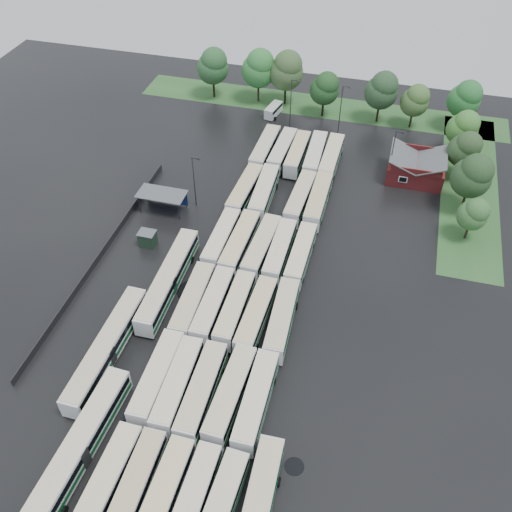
# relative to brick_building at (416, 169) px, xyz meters

# --- Properties ---
(ground) EXTENTS (160.00, 160.00, 0.00)m
(ground) POSITION_rel_brick_building_xyz_m (-24.00, -42.77, -1.87)
(ground) COLOR black
(ground) RESTS_ON ground
(brick_building) EXTENTS (10.07, 8.60, 5.39)m
(brick_building) POSITION_rel_brick_building_xyz_m (0.00, 0.00, 0.00)
(brick_building) COLOR maroon
(brick_building) RESTS_ON ground
(wash_shed) EXTENTS (8.20, 4.20, 3.58)m
(wash_shed) POSITION_rel_brick_building_xyz_m (-41.20, -20.74, 1.12)
(wash_shed) COLOR #2D2D30
(wash_shed) RESTS_ON ground
(utility_hut) EXTENTS (2.70, 2.20, 2.62)m
(utility_hut) POSITION_rel_brick_building_xyz_m (-40.20, -30.17, -0.55)
(utility_hut) COLOR black
(utility_hut) RESTS_ON ground
(grass_strip_north) EXTENTS (80.00, 10.00, 0.01)m
(grass_strip_north) POSITION_rel_brick_building_xyz_m (-22.00, 22.03, -1.86)
(grass_strip_north) COLOR #2B5926
(grass_strip_north) RESTS_ON ground
(grass_strip_east) EXTENTS (10.00, 50.00, 0.01)m
(grass_strip_east) POSITION_rel_brick_building_xyz_m (10.00, 0.03, -1.86)
(grass_strip_east) COLOR #2B5926
(grass_strip_east) RESTS_ON ground
(west_fence) EXTENTS (0.10, 50.00, 1.20)m
(west_fence) POSITION_rel_brick_building_xyz_m (-46.20, -34.77, -1.27)
(west_fence) COLOR #2D2D30
(west_fence) RESTS_ON ground
(bus_r0c0) EXTENTS (2.93, 13.09, 3.63)m
(bus_r0c0) POSITION_rel_brick_building_xyz_m (-28.24, -68.97, 0.13)
(bus_r0c0) COLOR silver
(bus_r0c0) RESTS_ON ground
(bus_r0c1) EXTENTS (2.94, 12.78, 3.54)m
(bus_r0c1) POSITION_rel_brick_building_xyz_m (-25.13, -68.68, 0.08)
(bus_r0c1) COLOR silver
(bus_r0c1) RESTS_ON ground
(bus_r0c2) EXTENTS (2.85, 13.15, 3.66)m
(bus_r0c2) POSITION_rel_brick_building_xyz_m (-21.84, -69.02, 0.15)
(bus_r0c2) COLOR silver
(bus_r0c2) RESTS_ON ground
(bus_r0c3) EXTENTS (2.76, 12.61, 3.50)m
(bus_r0c3) POSITION_rel_brick_building_xyz_m (-18.69, -68.54, 0.06)
(bus_r0c3) COLOR silver
(bus_r0c3) RESTS_ON ground
(bus_r0c4) EXTENTS (3.16, 12.72, 3.52)m
(bus_r0c4) POSITION_rel_brick_building_xyz_m (-15.67, -68.60, 0.07)
(bus_r0c4) COLOR silver
(bus_r0c4) RESTS_ON ground
(bus_r1c0) EXTENTS (3.06, 13.15, 3.64)m
(bus_r1c0) POSITION_rel_brick_building_xyz_m (-28.22, -54.89, 0.14)
(bus_r1c0) COLOR silver
(bus_r1c0) RESTS_ON ground
(bus_r1c1) EXTENTS (3.21, 13.13, 3.63)m
(bus_r1c1) POSITION_rel_brick_building_xyz_m (-25.37, -55.23, 0.13)
(bus_r1c1) COLOR silver
(bus_r1c1) RESTS_ON ground
(bus_r1c2) EXTENTS (3.08, 13.34, 3.70)m
(bus_r1c2) POSITION_rel_brick_building_xyz_m (-22.19, -55.37, 0.17)
(bus_r1c2) COLOR silver
(bus_r1c2) RESTS_ON ground
(bus_r1c3) EXTENTS (3.21, 13.28, 3.67)m
(bus_r1c3) POSITION_rel_brick_building_xyz_m (-18.68, -54.85, 0.15)
(bus_r1c3) COLOR silver
(bus_r1c3) RESTS_ON ground
(bus_r1c4) EXTENTS (2.98, 13.22, 3.67)m
(bus_r1c4) POSITION_rel_brick_building_xyz_m (-15.43, -54.90, 0.15)
(bus_r1c4) COLOR silver
(bus_r1c4) RESTS_ON ground
(bus_r2c0) EXTENTS (3.18, 13.16, 3.64)m
(bus_r2c0) POSITION_rel_brick_building_xyz_m (-28.29, -41.63, 0.14)
(bus_r2c0) COLOR silver
(bus_r2c0) RESTS_ON ground
(bus_r2c1) EXTENTS (2.89, 12.90, 3.58)m
(bus_r2c1) POSITION_rel_brick_building_xyz_m (-25.34, -41.54, 0.10)
(bus_r2c1) COLOR silver
(bus_r2c1) RESTS_ON ground
(bus_r2c2) EXTENTS (2.78, 12.71, 3.53)m
(bus_r2c2) POSITION_rel_brick_building_xyz_m (-22.17, -41.46, 0.08)
(bus_r2c2) COLOR silver
(bus_r2c2) RESTS_ON ground
(bus_r2c3) EXTENTS (3.03, 12.86, 3.56)m
(bus_r2c3) POSITION_rel_brick_building_xyz_m (-18.98, -41.84, 0.09)
(bus_r2c3) COLOR silver
(bus_r2c3) RESTS_ON ground
(bus_r2c4) EXTENTS (3.38, 13.25, 3.66)m
(bus_r2c4) POSITION_rel_brick_building_xyz_m (-15.40, -41.55, 0.14)
(bus_r2c4) COLOR silver
(bus_r2c4) RESTS_ON ground
(bus_r3c0) EXTENTS (2.78, 12.63, 3.51)m
(bus_r3c0) POSITION_rel_brick_building_xyz_m (-28.49, -27.83, 0.07)
(bus_r3c0) COLOR silver
(bus_r3c0) RESTS_ON ground
(bus_r3c1) EXTENTS (3.18, 13.38, 3.71)m
(bus_r3c1) POSITION_rel_brick_building_xyz_m (-25.33, -28.12, 0.17)
(bus_r3c1) COLOR silver
(bus_r3c1) RESTS_ON ground
(bus_r3c2) EXTENTS (3.33, 13.10, 3.62)m
(bus_r3c2) POSITION_rel_brick_building_xyz_m (-21.86, -28.02, 0.12)
(bus_r3c2) COLOR silver
(bus_r3c2) RESTS_ON ground
(bus_r3c3) EXTENTS (2.77, 12.74, 3.54)m
(bus_r3c3) POSITION_rel_brick_building_xyz_m (-18.90, -28.17, 0.08)
(bus_r3c3) COLOR silver
(bus_r3c3) RESTS_ON ground
(bus_r3c4) EXTENTS (2.75, 12.61, 3.51)m
(bus_r3c4) POSITION_rel_brick_building_xyz_m (-15.59, -28.15, 0.06)
(bus_r3c4) COLOR silver
(bus_r3c4) RESTS_ON ground
(bus_r4c0) EXTENTS (3.33, 13.11, 3.62)m
(bus_r4c0) POSITION_rel_brick_building_xyz_m (-28.40, -14.67, 0.12)
(bus_r4c0) COLOR silver
(bus_r4c0) RESTS_ON ground
(bus_r4c1) EXTENTS (3.34, 13.40, 3.70)m
(bus_r4c1) POSITION_rel_brick_building_xyz_m (-25.03, -14.31, 0.17)
(bus_r4c1) COLOR silver
(bus_r4c1) RESTS_ON ground
(bus_r4c3) EXTENTS (3.28, 13.03, 3.60)m
(bus_r4c3) POSITION_rel_brick_building_xyz_m (-18.65, -14.20, 0.11)
(bus_r4c3) COLOR silver
(bus_r4c3) RESTS_ON ground
(bus_r4c4) EXTENTS (2.83, 13.27, 3.69)m
(bus_r4c4) POSITION_rel_brick_building_xyz_m (-15.52, -14.10, 0.17)
(bus_r4c4) COLOR silver
(bus_r4c4) RESTS_ON ground
(bus_r5c0) EXTENTS (3.03, 13.30, 3.69)m
(bus_r5c0) POSITION_rel_brick_building_xyz_m (-28.35, -0.84, 0.16)
(bus_r5c0) COLOR silver
(bus_r5c0) RESTS_ON ground
(bus_r5c1) EXTENTS (3.16, 12.80, 3.54)m
(bus_r5c1) POSITION_rel_brick_building_xyz_m (-25.04, -0.46, 0.08)
(bus_r5c1) COLOR silver
(bus_r5c1) RESTS_ON ground
(bus_r5c2) EXTENTS (2.73, 12.65, 3.52)m
(bus_r5c2) POSITION_rel_brick_building_xyz_m (-22.03, -0.78, 0.07)
(bus_r5c2) COLOR silver
(bus_r5c2) RESTS_ON ground
(bus_r5c3) EXTENTS (3.12, 13.12, 3.63)m
(bus_r5c3) POSITION_rel_brick_building_xyz_m (-18.68, -0.46, 0.13)
(bus_r5c3) COLOR silver
(bus_r5c3) RESTS_ON ground
(bus_r5c4) EXTENTS (2.90, 13.23, 3.68)m
(bus_r5c4) POSITION_rel_brick_building_xyz_m (-15.56, -0.69, 0.16)
(bus_r5c4) COLOR silver
(bus_r5c4) RESTS_ON ground
(artic_bus_west_a) EXTENTS (3.62, 20.07, 3.71)m
(artic_bus_west_a) POSITION_rel_brick_building_xyz_m (-33.08, -65.93, 0.19)
(artic_bus_west_a) COLOR silver
(artic_bus_west_a) RESTS_ON ground
(artic_bus_west_b) EXTENTS (3.16, 19.74, 3.65)m
(artic_bus_west_b) POSITION_rel_brick_building_xyz_m (-33.22, -38.54, 0.16)
(artic_bus_west_b) COLOR silver
(artic_bus_west_b) RESTS_ON ground
(artic_bus_west_c) EXTENTS (2.97, 19.69, 3.65)m
(artic_bus_west_c) POSITION_rel_brick_building_xyz_m (-36.31, -52.40, 0.16)
(artic_bus_west_c) COLOR silver
(artic_bus_west_c) RESTS_ON ground
(minibus) EXTENTS (2.97, 5.62, 2.33)m
(minibus) POSITION_rel_brick_building_xyz_m (-30.72, 15.45, -0.57)
(minibus) COLOR silver
(minibus) RESTS_ON ground
(tree_north_0) EXTENTS (6.98, 6.98, 11.55)m
(tree_north_0) POSITION_rel_brick_building_xyz_m (-45.44, 19.96, 5.57)
(tree_north_0) COLOR black
(tree_north_0) RESTS_ON ground
(tree_north_1) EXTENTS (7.30, 7.30, 12.10)m
(tree_north_1) POSITION_rel_brick_building_xyz_m (-35.34, 20.73, 5.92)
(tree_north_1) COLOR #312119
(tree_north_1) RESTS_ON ground
(tree_north_2) EXTENTS (7.42, 7.42, 12.29)m
(tree_north_2) POSITION_rel_brick_building_xyz_m (-29.35, 21.05, 6.04)
(tree_north_2) COLOR black
(tree_north_2) RESTS_ON ground
(tree_north_3) EXTENTS (6.10, 6.10, 10.10)m
(tree_north_3) POSITION_rel_brick_building_xyz_m (-20.38, 17.92, 4.63)
(tree_north_3) COLOR black
(tree_north_3) RESTS_ON ground
(tree_north_4) EXTENTS (6.82, 6.82, 11.30)m
(tree_north_4) POSITION_rel_brick_building_xyz_m (-8.87, 18.63, 5.40)
(tree_north_4) COLOR black
(tree_north_4) RESTS_ON ground
(tree_north_5) EXTENTS (5.81, 5.81, 9.62)m
(tree_north_5) POSITION_rel_brick_building_xyz_m (-1.96, 18.22, 4.33)
(tree_north_5) COLOR black
(tree_north_5) RESTS_ON ground
(tree_north_6) EXTENTS (6.03, 6.03, 9.99)m
(tree_north_6) POSITION_rel_brick_building_xyz_m (7.85, 20.99, 4.56)
(tree_north_6) COLOR #3B2A1B
(tree_north_6) RESTS_ON ground
(tree_east_0) EXTENTS (4.87, 4.87, 8.07)m
(tree_east_0) POSITION_rel_brick_building_xyz_m (9.36, -15.11, 3.32)
(tree_east_0) COLOR black
(tree_east_0) RESTS_ON ground
(tree_east_1) EXTENTS (6.79, 6.79, 11.24)m
(tree_east_1) POSITION_rel_brick_building_xyz_m (8.77, -7.43, 5.37)
(tree_east_1) COLOR black
(tree_east_1) RESTS_ON ground
(tree_east_2) EXTENTS (5.88, 5.87, 9.72)m
(tree_east_2) POSITION_rel_brick_building_xyz_m (7.73, 2.16, 4.38)
(tree_east_2) COLOR #321F14
(tree_east_2) RESTS_ON ground
(tree_east_3) EXTENTS (5.99, 5.99, 9.93)m
(tree_east_3) POSITION_rel_brick_building_xyz_m (7.39, 9.41, 4.52)
(tree_east_3) COLOR #312119
(tree_east_3) RESTS_ON ground
(tree_east_4) EXTENTS (6.61, 6.61, 10.95)m
(tree_east_4) POSITION_rel_brick_building_xyz_m (7.51, 19.83, 5.17)
(tree_east_4) COLOR black
(tree_east_4) RESTS_ON ground
(lamp_post_ne) EXTENTS (1.57, 0.31, 10.21)m
(lamp_post_ne) POSITION_rel_brick_building_xyz_m (-4.57, -1.81, 4.06)
(lamp_post_ne) COLOR #2D2D30
(lamp_post_ne) RESTS_ON ground
(lamp_post_nw) EXTENTS (1.53, 0.30, 9.92)m
(lamp_post_nw) POSITION_rel_brick_building_xyz_m (-36.11, -18.32, 3.90)
(lamp_post_nw) COLOR #2D2D30
(lamp_post_nw) RESTS_ON ground
(lamp_post_back_w) EXTENTS (1.64, 0.32, 10.66)m
(lamp_post_back_w) POSITION_rel_brick_building_xyz_m (-26.10, 11.47, 4.32)
(lamp_post_back_w) COLOR #2D2D30
(lamp_post_back_w) RESTS_ON ground
(lamp_post_back_e) EXTENTS (1.61, 0.31, 10.46)m
(lamp_post_back_e) POSITION_rel_brick_building_xyz_m (-16.01, 11.97, 4.21)
(lamp_post_back_e) COLOR #2D2D30
(lamp_post_back_e) RESTS_ON ground
(puddle_0) EXTENTS (6.32, 6.32, 0.01)m
(puddle_0) POSITION_rel_brick_building_xyz_m (-27.70, -62.01, -1.86)
(puddle_0) COLOR black
(puddle_0) RESTS_ON ground
(puddle_1) EXTENTS (3.48, 3.48, 0.01)m
(puddle_1) POSITION_rel_brick_building_xyz_m (-18.89, -63.85, -1.86)
(puddle_1) COLOR black
(puddle_1) RESTS_ON ground
(puddle_2) EXTENTS (5.02, 5.02, 0.01)m
(puddle_2) POSITION_rel_brick_building_xyz_m (-29.64, -38.06, -1.86)
(puddle_2) COLOR black
(puddle_2) RESTS_ON ground
(puddle_3) EXTENTS (4.94, 4.94, 0.01)m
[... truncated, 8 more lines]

